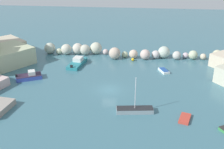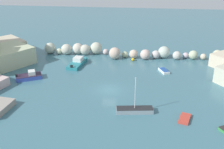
# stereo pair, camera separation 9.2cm
# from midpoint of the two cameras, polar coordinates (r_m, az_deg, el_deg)

# --- Properties ---
(cove_water) EXTENTS (160.00, 160.00, 0.00)m
(cove_water) POSITION_cam_midpoint_polar(r_m,az_deg,el_deg) (46.90, -0.65, -3.22)
(cove_water) COLOR #3E6C7A
(cove_water) RESTS_ON ground
(rock_breakwater) EXTENTS (40.31, 5.52, 2.75)m
(rock_breakwater) POSITION_cam_midpoint_polar(r_m,az_deg,el_deg) (62.11, 1.14, 4.85)
(rock_breakwater) COLOR #B5BDA9
(rock_breakwater) RESTS_ON ground
(channel_buoy) EXTENTS (0.67, 0.67, 0.67)m
(channel_buoy) POSITION_cam_midpoint_polar(r_m,az_deg,el_deg) (59.73, 4.33, 3.15)
(channel_buoy) COLOR gold
(channel_buoy) RESTS_ON cove_water
(moored_boat_0) EXTENTS (5.13, 4.08, 1.52)m
(moored_boat_0) POSITION_cam_midpoint_polar(r_m,az_deg,el_deg) (53.15, -16.96, -0.35)
(moored_boat_0) COLOR #394FB4
(moored_boat_0) RESTS_ON cove_water
(moored_boat_1) EXTENTS (2.10, 2.97, 0.36)m
(moored_boat_1) POSITION_cam_midpoint_polar(r_m,az_deg,el_deg) (40.09, 14.91, -8.88)
(moored_boat_1) COLOR #BF3E30
(moored_boat_1) RESTS_ON cove_water
(moored_boat_2) EXTENTS (3.20, 6.70, 1.51)m
(moored_boat_2) POSITION_cam_midpoint_polar(r_m,az_deg,el_deg) (57.82, -7.31, 2.49)
(moored_boat_2) COLOR teal
(moored_boat_2) RESTS_ON cove_water
(moored_boat_3) EXTENTS (5.56, 2.18, 5.62)m
(moored_boat_3) POSITION_cam_midpoint_polar(r_m,az_deg,el_deg) (40.48, 4.70, -7.38)
(moored_boat_3) COLOR #85959D
(moored_boat_3) RESTS_ON cove_water
(moored_boat_4) EXTENTS (2.22, 3.05, 0.53)m
(moored_boat_4) POSITION_cam_midpoint_polar(r_m,az_deg,el_deg) (54.88, 10.74, 0.79)
(moored_boat_4) COLOR white
(moored_boat_4) RESTS_ON cove_water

